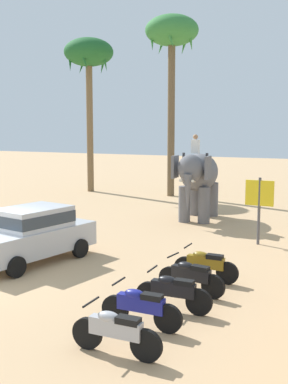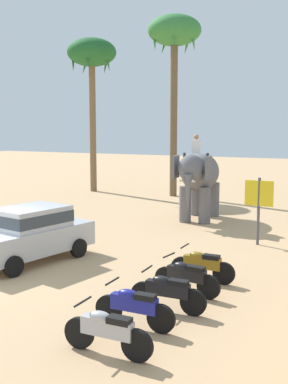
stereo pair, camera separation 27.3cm
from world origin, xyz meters
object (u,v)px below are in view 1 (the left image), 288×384
(motorcycle_far_in_row, at_px, (206,264))
(signboard_yellow, at_px, (259,198))
(palm_tree_behind_elephant, at_px, (172,38))
(motorcycle_nearest_camera, at_px, (116,331))
(motorcycle_second_in_row, at_px, (141,306))
(motorcycle_fourth_in_row, at_px, (191,276))
(motorcycle_mid_row, at_px, (173,291))
(palm_tree_left_of_road, at_px, (89,58))
(car_sedan_foreground, at_px, (32,232))
(elephant_with_mahout, at_px, (198,176))

(motorcycle_far_in_row, distance_m, signboard_yellow, 4.91)
(palm_tree_behind_elephant, height_order, signboard_yellow, palm_tree_behind_elephant)
(motorcycle_nearest_camera, height_order, signboard_yellow, signboard_yellow)
(motorcycle_second_in_row, distance_m, motorcycle_fourth_in_row, 2.33)
(motorcycle_mid_row, bearing_deg, motorcycle_far_in_row, 92.92)
(motorcycle_nearest_camera, bearing_deg, motorcycle_fourth_in_row, 90.51)
(motorcycle_mid_row, relative_size, palm_tree_left_of_road, 0.18)
(palm_tree_left_of_road, bearing_deg, motorcycle_fourth_in_row, -48.19)
(motorcycle_mid_row, distance_m, motorcycle_far_in_row, 2.34)
(motorcycle_fourth_in_row, xyz_separation_m, palm_tree_left_of_road, (-13.58, 15.18, 8.24))
(car_sedan_foreground, relative_size, motorcycle_mid_row, 2.38)
(motorcycle_nearest_camera, relative_size, motorcycle_far_in_row, 1.00)
(car_sedan_foreground, bearing_deg, palm_tree_behind_elephant, 99.13)
(motorcycle_fourth_in_row, relative_size, signboard_yellow, 0.75)
(palm_tree_left_of_road, bearing_deg, motorcycle_far_in_row, -46.07)
(car_sedan_foreground, distance_m, motorcycle_second_in_row, 5.95)
(motorcycle_nearest_camera, distance_m, palm_tree_left_of_road, 24.60)
(motorcycle_mid_row, height_order, motorcycle_far_in_row, same)
(elephant_with_mahout, relative_size, motorcycle_second_in_row, 2.21)
(motorcycle_second_in_row, height_order, motorcycle_fourth_in_row, same)
(elephant_with_mahout, distance_m, motorcycle_fourth_in_row, 9.92)
(motorcycle_mid_row, relative_size, motorcycle_fourth_in_row, 1.00)
(motorcycle_far_in_row, height_order, signboard_yellow, signboard_yellow)
(motorcycle_nearest_camera, distance_m, motorcycle_second_in_row, 1.26)
(motorcycle_second_in_row, height_order, motorcycle_mid_row, same)
(palm_tree_behind_elephant, relative_size, palm_tree_left_of_road, 1.09)
(car_sedan_foreground, xyz_separation_m, palm_tree_left_of_road, (-8.15, 14.84, 7.78))
(car_sedan_foreground, height_order, palm_tree_behind_elephant, palm_tree_behind_elephant)
(car_sedan_foreground, distance_m, elephant_with_mahout, 9.09)
(palm_tree_behind_elephant, height_order, palm_tree_left_of_road, palm_tree_behind_elephant)
(motorcycle_mid_row, bearing_deg, motorcycle_nearest_camera, -91.09)
(motorcycle_mid_row, bearing_deg, motorcycle_second_in_row, -100.69)
(car_sedan_foreground, xyz_separation_m, palm_tree_behind_elephant, (-2.47, 15.36, 8.58))
(motorcycle_mid_row, height_order, palm_tree_left_of_road, palm_tree_left_of_road)
(car_sedan_foreground, bearing_deg, motorcycle_nearest_camera, -35.64)
(elephant_with_mahout, bearing_deg, palm_tree_left_of_road, 149.18)
(car_sedan_foreground, height_order, signboard_yellow, signboard_yellow)
(signboard_yellow, bearing_deg, motorcycle_far_in_row, -92.33)
(signboard_yellow, bearing_deg, motorcycle_mid_row, -90.60)
(palm_tree_behind_elephant, bearing_deg, elephant_with_mahout, -55.98)
(motorcycle_second_in_row, distance_m, motorcycle_far_in_row, 3.46)
(motorcycle_mid_row, bearing_deg, elephant_with_mahout, 108.94)
(motorcycle_second_in_row, height_order, signboard_yellow, signboard_yellow)
(signboard_yellow, bearing_deg, motorcycle_second_in_row, -91.99)
(car_sedan_foreground, xyz_separation_m, motorcycle_mid_row, (5.50, -1.55, -0.46))
(car_sedan_foreground, relative_size, palm_tree_behind_elephant, 0.39)
(elephant_with_mahout, bearing_deg, motorcycle_far_in_row, -66.82)
(motorcycle_fourth_in_row, relative_size, palm_tree_behind_elephant, 0.17)
(car_sedan_foreground, bearing_deg, palm_tree_left_of_road, 118.77)
(motorcycle_far_in_row, relative_size, palm_tree_behind_elephant, 0.17)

